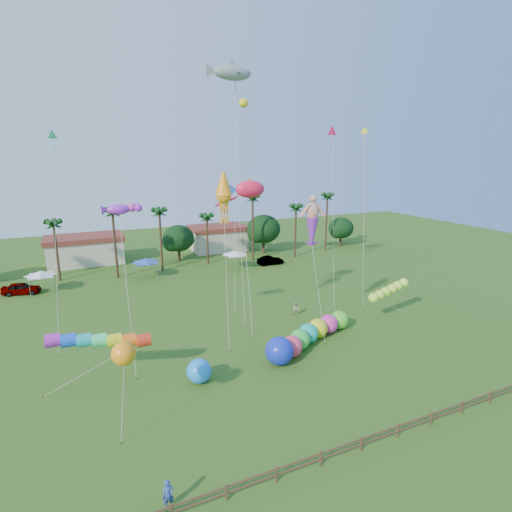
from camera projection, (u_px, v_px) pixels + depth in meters
name	position (u px, v px, depth m)	size (l,w,h in m)	color
ground	(310.00, 399.00, 30.46)	(160.00, 160.00, 0.00)	#285116
tree_line	(194.00, 237.00, 69.68)	(69.46, 8.91, 11.00)	#3A2819
buildings_row	(150.00, 246.00, 72.87)	(35.00, 7.00, 4.00)	beige
tent_row	(147.00, 261.00, 59.46)	(31.00, 4.00, 0.60)	white
fence	(361.00, 442.00, 25.02)	(36.12, 0.12, 1.00)	brown
car_a	(21.00, 288.00, 53.34)	(1.89, 4.70, 1.60)	#4C4C54
car_b	(270.00, 260.00, 67.78)	(1.54, 4.43, 1.46)	#4C4C54
spectator_a	(168.00, 495.00, 20.88)	(0.61, 0.40, 1.68)	#2C449C
spectator_b	(296.00, 309.00, 46.26)	(0.78, 0.61, 1.60)	#A9A48C
caterpillar_inflatable	(307.00, 336.00, 38.71)	(12.01, 6.69, 2.54)	#E23B5F
blue_ball	(199.00, 371.00, 32.53)	(2.02, 2.02, 2.02)	#1C87FF
rainbow_tube	(119.00, 345.00, 31.88)	(9.75, 2.38, 3.94)	red
green_worm	(373.00, 298.00, 43.64)	(8.60, 3.46, 3.61)	#B9F736
orange_ball_kite	(124.00, 354.00, 24.94)	(1.57, 1.57, 6.82)	orange
merman_kite	(312.00, 225.00, 40.31)	(2.55, 5.07, 13.83)	tan
fish_kite	(250.00, 189.00, 42.17)	(4.92, 5.62, 15.64)	#FB1B44
shark_kite	(233.00, 73.00, 42.81)	(5.79, 7.58, 27.73)	gray
squid_kite	(224.00, 196.00, 38.32)	(2.10, 4.95, 16.63)	orange
lobster_kite	(119.00, 209.00, 34.38)	(3.54, 6.12, 14.24)	#A82AD5
delta_kite_red	(332.00, 134.00, 44.21)	(2.08, 4.22, 21.32)	#D2174D
delta_kite_yellow	(364.00, 136.00, 46.51)	(1.57, 3.56, 21.36)	#EFFF1A
delta_kite_green	(53.00, 141.00, 36.98)	(2.11, 5.21, 20.43)	#2FCA6F
delta_kite_blue	(236.00, 76.00, 43.65)	(2.47, 3.68, 27.66)	blue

